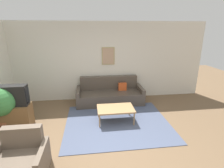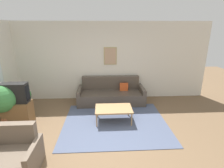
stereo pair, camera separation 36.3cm
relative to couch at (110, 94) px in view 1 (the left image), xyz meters
The scene contains 11 objects.
ground_plane 2.51m from the couch, 102.29° to the right, with size 16.00×16.00×0.00m, color brown.
area_rug 1.45m from the couch, 88.48° to the right, with size 2.77×2.33×0.01m.
wall_back 1.27m from the couch, 139.08° to the left, with size 8.00×0.09×2.70m.
couch is the anchor object (origin of this frame).
coffee_table 1.33m from the couch, 89.94° to the right, with size 0.99×0.64×0.40m.
tv_stand 2.86m from the couch, 153.14° to the right, with size 0.70×0.43×0.61m.
tv 2.92m from the couch, 153.12° to the right, with size 0.67×0.28×0.52m.
armchair 3.52m from the couch, 122.63° to the right, with size 0.87×0.76×0.80m.
potted_plant_tall 3.19m from the couch, 153.70° to the right, with size 0.71×0.71×1.13m.
potted_plant_by_window 2.79m from the couch, 164.42° to the right, with size 0.57×0.57×0.87m.
potted_plant_small 2.83m from the couch, 160.63° to the right, with size 0.64×0.64×0.98m.
Camera 1 is at (-0.12, -3.16, 2.46)m, focal length 28.00 mm.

